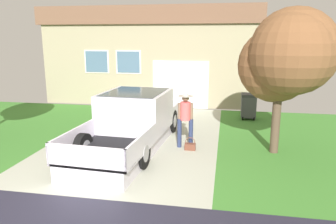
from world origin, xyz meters
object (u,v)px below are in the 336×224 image
(house_with_garage, at_px, (159,53))
(wheeled_trash_bin, at_px, (249,105))
(handbag, at_px, (190,146))
(pickup_truck, at_px, (134,121))
(person_with_hat, at_px, (185,115))
(front_yard_tree, at_px, (287,57))

(house_with_garage, relative_size, wheeled_trash_bin, 10.43)
(handbag, xyz_separation_m, wheeled_trash_bin, (1.92, 4.24, 0.45))
(pickup_truck, distance_m, wheeled_trash_bin, 5.47)
(house_with_garage, bearing_deg, handbag, -72.88)
(person_with_hat, bearing_deg, house_with_garage, -81.01)
(person_with_hat, bearing_deg, front_yard_tree, 172.46)
(pickup_truck, height_order, wheeled_trash_bin, pickup_truck)
(pickup_truck, xyz_separation_m, person_with_hat, (1.61, 0.01, 0.28))
(pickup_truck, bearing_deg, house_with_garage, 100.12)
(front_yard_tree, bearing_deg, pickup_truck, -179.86)
(handbag, distance_m, house_with_garage, 9.90)
(pickup_truck, xyz_separation_m, handbag, (1.79, -0.22, -0.62))
(person_with_hat, xyz_separation_m, house_with_garage, (-2.65, 8.98, 1.37))
(pickup_truck, relative_size, front_yard_tree, 1.32)
(wheeled_trash_bin, bearing_deg, person_with_hat, -117.70)
(pickup_truck, relative_size, wheeled_trash_bin, 5.20)
(handbag, distance_m, front_yard_tree, 3.71)
(person_with_hat, height_order, house_with_garage, house_with_garage)
(person_with_hat, relative_size, front_yard_tree, 0.42)
(house_with_garage, relative_size, front_yard_tree, 2.65)
(house_with_garage, bearing_deg, person_with_hat, -73.54)
(wheeled_trash_bin, bearing_deg, house_with_garage, 133.71)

